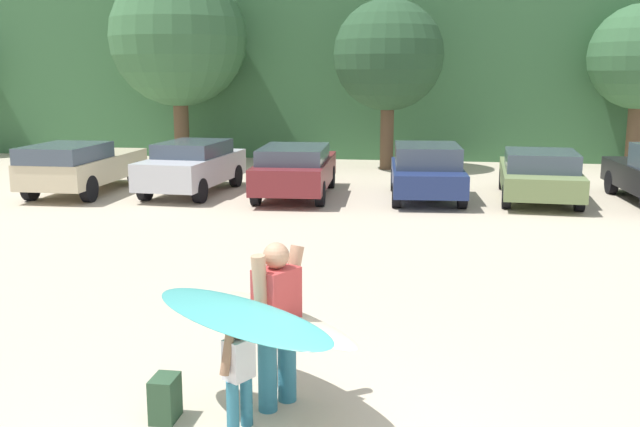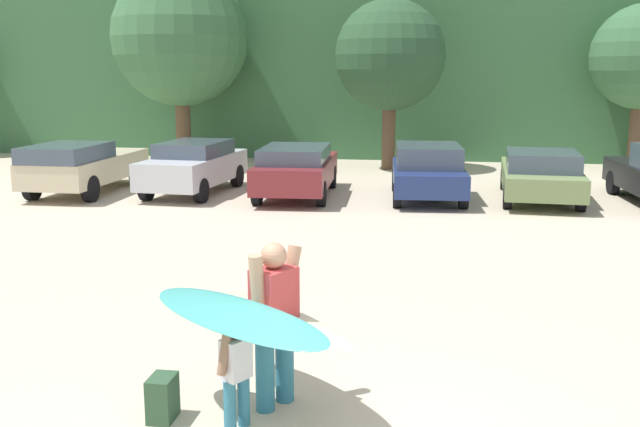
{
  "view_description": "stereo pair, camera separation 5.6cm",
  "coord_description": "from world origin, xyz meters",
  "px_view_note": "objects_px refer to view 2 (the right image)",
  "views": [
    {
      "loc": [
        1.13,
        -5.61,
        3.41
      ],
      "look_at": [
        -0.78,
        7.01,
        0.91
      ],
      "focal_mm": 40.77,
      "sensor_mm": 36.0,
      "label": 1
    },
    {
      "loc": [
        1.19,
        -5.6,
        3.41
      ],
      "look_at": [
        -0.78,
        7.01,
        0.91
      ],
      "focal_mm": 40.77,
      "sensor_mm": 36.0,
      "label": 2
    }
  ],
  "objects_px": {
    "parked_car_navy": "(428,170)",
    "backpack_dropped": "(163,398)",
    "person_adult": "(274,315)",
    "parked_car_maroon": "(297,169)",
    "surfboard_teal": "(236,316)",
    "person_child": "(236,369)",
    "parked_car_silver": "(194,165)",
    "surfboard_cream": "(283,318)",
    "parked_car_champagne": "(83,165)",
    "parked_car_olive_green": "(541,174)"
  },
  "relations": [
    {
      "from": "surfboard_teal",
      "to": "person_child",
      "type": "bearing_deg",
      "value": -18.17
    },
    {
      "from": "parked_car_silver",
      "to": "surfboard_cream",
      "type": "distance_m",
      "value": 13.68
    },
    {
      "from": "parked_car_maroon",
      "to": "surfboard_teal",
      "type": "xyz_separation_m",
      "value": [
        1.92,
        -13.21,
        0.38
      ]
    },
    {
      "from": "parked_car_silver",
      "to": "surfboard_cream",
      "type": "relative_size",
      "value": 2.16
    },
    {
      "from": "person_adult",
      "to": "person_child",
      "type": "bearing_deg",
      "value": 94.89
    },
    {
      "from": "parked_car_champagne",
      "to": "surfboard_teal",
      "type": "bearing_deg",
      "value": -147.88
    },
    {
      "from": "parked_car_silver",
      "to": "backpack_dropped",
      "type": "distance_m",
      "value": 13.85
    },
    {
      "from": "person_adult",
      "to": "parked_car_champagne",
      "type": "bearing_deg",
      "value": -25.8
    },
    {
      "from": "parked_car_champagne",
      "to": "parked_car_navy",
      "type": "relative_size",
      "value": 1.12
    },
    {
      "from": "person_adult",
      "to": "parked_car_olive_green",
      "type": "bearing_deg",
      "value": -78.43
    },
    {
      "from": "parked_car_navy",
      "to": "person_adult",
      "type": "xyz_separation_m",
      "value": [
        -1.42,
        -12.76,
        0.2
      ]
    },
    {
      "from": "parked_car_silver",
      "to": "backpack_dropped",
      "type": "bearing_deg",
      "value": -158.57
    },
    {
      "from": "parked_car_silver",
      "to": "parked_car_olive_green",
      "type": "relative_size",
      "value": 0.9
    },
    {
      "from": "backpack_dropped",
      "to": "parked_car_silver",
      "type": "bearing_deg",
      "value": 107.21
    },
    {
      "from": "parked_car_maroon",
      "to": "person_adult",
      "type": "bearing_deg",
      "value": -173.15
    },
    {
      "from": "person_adult",
      "to": "surfboard_cream",
      "type": "bearing_deg",
      "value": -100.01
    },
    {
      "from": "person_adult",
      "to": "backpack_dropped",
      "type": "xyz_separation_m",
      "value": [
        -1.04,
        -0.48,
        -0.76
      ]
    },
    {
      "from": "parked_car_champagne",
      "to": "parked_car_maroon",
      "type": "distance_m",
      "value": 6.08
    },
    {
      "from": "person_child",
      "to": "backpack_dropped",
      "type": "distance_m",
      "value": 0.87
    },
    {
      "from": "parked_car_navy",
      "to": "parked_car_silver",
      "type": "bearing_deg",
      "value": 86.34
    },
    {
      "from": "surfboard_cream",
      "to": "parked_car_maroon",
      "type": "bearing_deg",
      "value": -34.85
    },
    {
      "from": "parked_car_olive_green",
      "to": "person_child",
      "type": "bearing_deg",
      "value": 164.79
    },
    {
      "from": "backpack_dropped",
      "to": "surfboard_teal",
      "type": "bearing_deg",
      "value": -7.07
    },
    {
      "from": "parked_car_maroon",
      "to": "surfboard_cream",
      "type": "height_order",
      "value": "parked_car_maroon"
    },
    {
      "from": "person_child",
      "to": "surfboard_teal",
      "type": "distance_m",
      "value": 0.55
    },
    {
      "from": "parked_car_olive_green",
      "to": "backpack_dropped",
      "type": "distance_m",
      "value": 14.6
    },
    {
      "from": "person_adult",
      "to": "parked_car_navy",
      "type": "bearing_deg",
      "value": -66.12
    },
    {
      "from": "parked_car_olive_green",
      "to": "person_adult",
      "type": "relative_size",
      "value": 2.81
    },
    {
      "from": "parked_car_silver",
      "to": "surfboard_teal",
      "type": "height_order",
      "value": "parked_car_silver"
    },
    {
      "from": "person_adult",
      "to": "backpack_dropped",
      "type": "distance_m",
      "value": 1.37
    },
    {
      "from": "person_child",
      "to": "parked_car_champagne",
      "type": "bearing_deg",
      "value": -27.78
    },
    {
      "from": "parked_car_silver",
      "to": "surfboard_teal",
      "type": "distance_m",
      "value": 14.2
    },
    {
      "from": "parked_car_silver",
      "to": "parked_car_champagne",
      "type": "bearing_deg",
      "value": 103.98
    },
    {
      "from": "parked_car_navy",
      "to": "surfboard_teal",
      "type": "relative_size",
      "value": 1.79
    },
    {
      "from": "parked_car_olive_green",
      "to": "person_adult",
      "type": "bearing_deg",
      "value": 165.07
    },
    {
      "from": "person_adult",
      "to": "parked_car_silver",
      "type": "bearing_deg",
      "value": -37.83
    },
    {
      "from": "parked_car_maroon",
      "to": "person_child",
      "type": "distance_m",
      "value": 13.31
    },
    {
      "from": "person_child",
      "to": "surfboard_cream",
      "type": "xyz_separation_m",
      "value": [
        0.33,
        0.64,
        0.31
      ]
    },
    {
      "from": "parked_car_navy",
      "to": "surfboard_cream",
      "type": "height_order",
      "value": "parked_car_navy"
    },
    {
      "from": "parked_car_maroon",
      "to": "parked_car_navy",
      "type": "height_order",
      "value": "parked_car_navy"
    },
    {
      "from": "parked_car_silver",
      "to": "surfboard_cream",
      "type": "xyz_separation_m",
      "value": [
        5.21,
        -12.65,
        0.13
      ]
    },
    {
      "from": "parked_car_champagne",
      "to": "parked_car_olive_green",
      "type": "distance_m",
      "value": 12.67
    },
    {
      "from": "parked_car_champagne",
      "to": "parked_car_maroon",
      "type": "xyz_separation_m",
      "value": [
        6.07,
        0.42,
        -0.03
      ]
    },
    {
      "from": "parked_car_champagne",
      "to": "parked_car_olive_green",
      "type": "xyz_separation_m",
      "value": [
        12.64,
        0.85,
        -0.09
      ]
    },
    {
      "from": "surfboard_cream",
      "to": "person_adult",
      "type": "bearing_deg",
      "value": 94.81
    },
    {
      "from": "parked_car_navy",
      "to": "backpack_dropped",
      "type": "relative_size",
      "value": 9.22
    },
    {
      "from": "parked_car_olive_green",
      "to": "backpack_dropped",
      "type": "xyz_separation_m",
      "value": [
        -5.45,
        -13.54,
        -0.48
      ]
    },
    {
      "from": "person_adult",
      "to": "backpack_dropped",
      "type": "bearing_deg",
      "value": 55.0
    },
    {
      "from": "parked_car_olive_green",
      "to": "parked_car_maroon",
      "type": "bearing_deg",
      "value": 97.49
    },
    {
      "from": "parked_car_navy",
      "to": "person_adult",
      "type": "distance_m",
      "value": 12.84
    }
  ]
}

